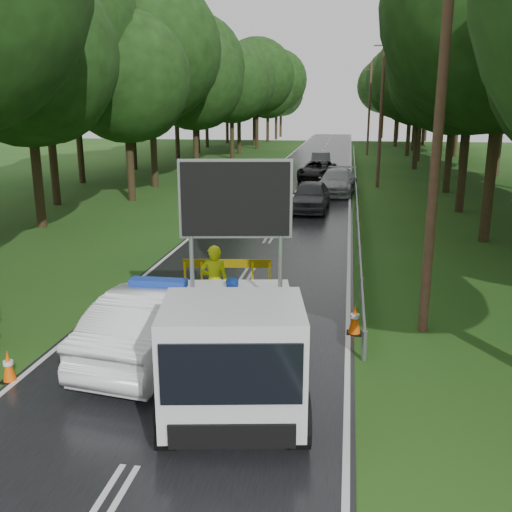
% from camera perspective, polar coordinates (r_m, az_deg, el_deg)
% --- Properties ---
extents(ground, '(160.00, 160.00, 0.00)m').
position_cam_1_polar(ground, '(13.48, -5.43, -9.27)').
color(ground, '#174012').
rests_on(ground, ground).
extents(road, '(7.00, 140.00, 0.02)m').
position_cam_1_polar(road, '(42.36, 4.81, 7.41)').
color(road, black).
rests_on(road, ground).
extents(guardrail, '(0.12, 60.06, 0.70)m').
position_cam_1_polar(guardrail, '(41.85, 9.89, 7.89)').
color(guardrail, gray).
rests_on(guardrail, ground).
extents(utility_pole_near, '(1.40, 0.24, 10.00)m').
position_cam_1_polar(utility_pole_near, '(14.04, 17.81, 12.42)').
color(utility_pole_near, '#472C21').
rests_on(utility_pole_near, ground).
extents(utility_pole_mid, '(1.40, 0.24, 10.00)m').
position_cam_1_polar(utility_pole_mid, '(39.94, 12.42, 13.94)').
color(utility_pole_mid, '#472C21').
rests_on(utility_pole_mid, ground).
extents(utility_pole_far, '(1.40, 0.24, 10.00)m').
position_cam_1_polar(utility_pole_far, '(65.92, 11.26, 14.25)').
color(utility_pole_far, '#472C21').
rests_on(utility_pole_far, ground).
extents(police_sedan, '(2.40, 5.24, 1.83)m').
position_cam_1_polar(police_sedan, '(12.92, -9.56, -6.50)').
color(police_sedan, white).
rests_on(police_sedan, ground).
extents(work_truck, '(3.33, 5.86, 4.41)m').
position_cam_1_polar(work_truck, '(10.83, -2.11, -8.56)').
color(work_truck, gray).
rests_on(work_truck, ground).
extents(barrier, '(2.60, 0.41, 1.08)m').
position_cam_1_polar(barrier, '(16.91, -2.91, -1.20)').
color(barrier, yellow).
rests_on(barrier, ground).
extents(officer, '(0.79, 0.57, 2.01)m').
position_cam_1_polar(officer, '(14.97, -4.16, -2.63)').
color(officer, '#BCD10B').
rests_on(officer, ground).
extents(civilian, '(0.96, 0.86, 1.63)m').
position_cam_1_polar(civilian, '(13.48, -2.18, -5.48)').
color(civilian, '#1B49B1').
rests_on(civilian, ground).
extents(queue_car_first, '(2.02, 4.75, 1.60)m').
position_cam_1_polar(queue_car_first, '(30.58, 5.48, 5.99)').
color(queue_car_first, '#3A3D41').
rests_on(queue_car_first, ground).
extents(queue_car_second, '(2.78, 5.60, 1.56)m').
position_cam_1_polar(queue_car_second, '(36.61, 8.09, 7.35)').
color(queue_car_second, '#A7AAAF').
rests_on(queue_car_second, ground).
extents(queue_car_third, '(3.03, 5.38, 1.42)m').
position_cam_1_polar(queue_car_third, '(43.73, 6.16, 8.53)').
color(queue_car_third, black).
rests_on(queue_car_third, ground).
extents(queue_car_fourth, '(1.94, 4.58, 1.47)m').
position_cam_1_polar(queue_car_fourth, '(50.27, 6.49, 9.37)').
color(queue_car_fourth, '#45474E').
rests_on(queue_car_fourth, ground).
extents(cone_near_left, '(0.33, 0.33, 0.69)m').
position_cam_1_polar(cone_near_left, '(12.88, -23.51, -10.09)').
color(cone_near_left, black).
rests_on(cone_near_left, ground).
extents(cone_center, '(0.39, 0.39, 0.82)m').
position_cam_1_polar(cone_center, '(14.07, -8.39, -6.55)').
color(cone_center, black).
rests_on(cone_center, ground).
extents(cone_far, '(0.32, 0.32, 0.68)m').
position_cam_1_polar(cone_far, '(15.59, -2.65, -4.50)').
color(cone_far, black).
rests_on(cone_far, ground).
extents(cone_left_mid, '(0.32, 0.32, 0.68)m').
position_cam_1_polar(cone_left_mid, '(16.59, -9.58, -3.49)').
color(cone_left_mid, black).
rests_on(cone_left_mid, ground).
extents(cone_right, '(0.37, 0.37, 0.79)m').
position_cam_1_polar(cone_right, '(14.33, 9.84, -6.26)').
color(cone_right, black).
rests_on(cone_right, ground).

